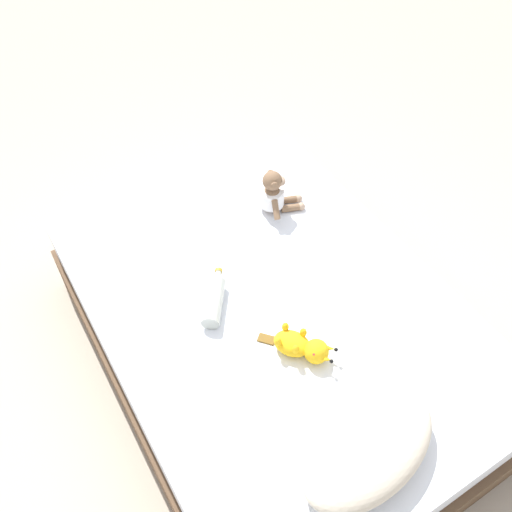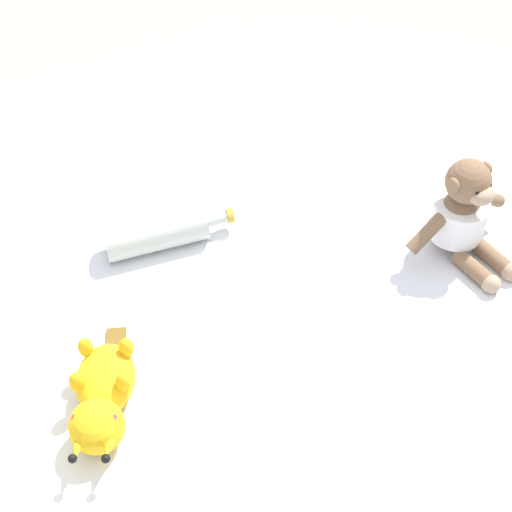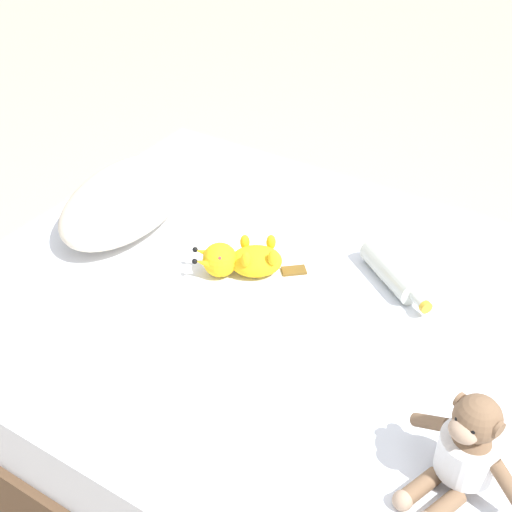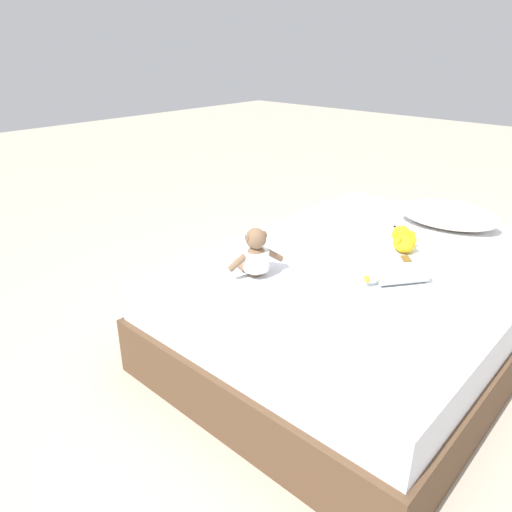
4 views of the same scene
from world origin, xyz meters
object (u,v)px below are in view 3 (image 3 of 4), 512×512
at_px(pillow, 126,199).
at_px(glass_bottle, 393,271).
at_px(bed, 309,375).
at_px(plush_monkey, 465,451).
at_px(plush_yellow_creature, 241,260).

relative_size(pillow, glass_bottle, 2.26).
bearing_deg(bed, pillow, 83.32).
xyz_separation_m(pillow, plush_monkey, (-0.40, -1.22, 0.02)).
height_order(pillow, plush_yellow_creature, pillow).
relative_size(pillow, plush_monkey, 2.19).
bearing_deg(glass_bottle, bed, 150.97).
bearing_deg(pillow, plush_monkey, -107.97).
height_order(bed, pillow, pillow).
height_order(pillow, glass_bottle, pillow).
distance_m(bed, plush_yellow_creature, 0.39).
bearing_deg(plush_yellow_creature, pillow, 84.47).
bearing_deg(plush_monkey, bed, 58.24).
height_order(bed, plush_monkey, plush_monkey).
bearing_deg(bed, glass_bottle, -29.03).
bearing_deg(plush_yellow_creature, plush_monkey, -114.81).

